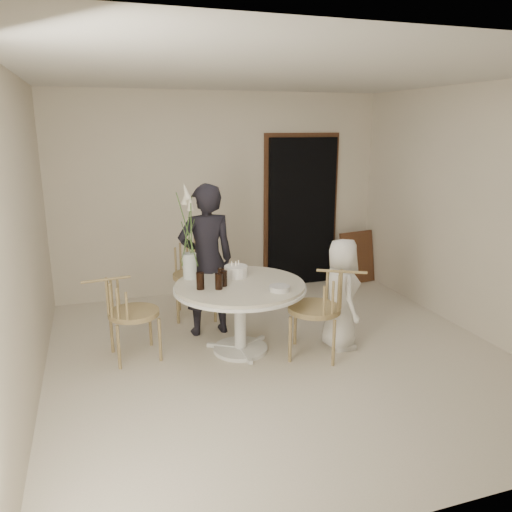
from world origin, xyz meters
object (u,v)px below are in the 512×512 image
object	(u,v)px
birthday_cake	(236,271)
flower_vase	(189,245)
girl	(206,260)
boy	(341,294)
chair_far	(196,264)
table	(240,294)
chair_right	(328,300)
chair_left	(121,306)

from	to	relation	value
birthday_cake	flower_vase	xyz separation A→B (m)	(-0.47, 0.09, 0.29)
girl	boy	xyz separation A→B (m)	(1.23, -0.79, -0.26)
boy	birthday_cake	size ratio (longest dim) A/B	4.81
chair_far	boy	world-z (taller)	boy
table	chair_far	xyz separation A→B (m)	(-0.20, 1.24, -0.00)
chair_right	flower_vase	size ratio (longest dim) A/B	0.93
chair_left	boy	size ratio (longest dim) A/B	0.75
girl	boy	bearing A→B (deg)	144.86
chair_right	birthday_cake	xyz separation A→B (m)	(-0.76, 0.61, 0.20)
chair_far	birthday_cake	xyz separation A→B (m)	(0.23, -1.00, 0.17)
chair_left	boy	bearing A→B (deg)	-107.52
birthday_cake	flower_vase	bearing A→B (deg)	168.69
table	birthday_cake	world-z (taller)	birthday_cake
chair_far	girl	xyz separation A→B (m)	(-0.01, -0.66, 0.22)
boy	flower_vase	bearing A→B (deg)	75.91
flower_vase	chair_far	bearing A→B (deg)	75.24
girl	flower_vase	bearing A→B (deg)	44.18
chair_far	chair_right	distance (m)	1.89
boy	table	bearing A→B (deg)	84.32
chair_far	girl	size ratio (longest dim) A/B	0.57
chair_right	girl	distance (m)	1.40
flower_vase	chair_right	bearing A→B (deg)	-29.96
chair_right	boy	distance (m)	0.28
chair_right	girl	size ratio (longest dim) A/B	0.55
table	birthday_cake	size ratio (longest dim) A/B	5.51
boy	birthday_cake	xyz separation A→B (m)	(-0.99, 0.46, 0.21)
chair_left	flower_vase	distance (m)	0.90
table	boy	xyz separation A→B (m)	(1.02, -0.22, -0.04)
boy	birthday_cake	bearing A→B (deg)	71.81
chair_far	birthday_cake	bearing A→B (deg)	-65.69
girl	flower_vase	xyz separation A→B (m)	(-0.23, -0.24, 0.24)
chair_far	girl	bearing A→B (deg)	-79.18
chair_far	table	bearing A→B (deg)	-69.25
chair_left	table	bearing A→B (deg)	-105.97
table	chair_right	world-z (taller)	chair_right
chair_left	birthday_cake	bearing A→B (deg)	-94.40
chair_far	birthday_cake	distance (m)	1.04
chair_left	girl	size ratio (longest dim) A/B	0.52
chair_far	boy	size ratio (longest dim) A/B	0.82
table	chair_right	size ratio (longest dim) A/B	1.45
birthday_cake	chair_left	bearing A→B (deg)	-177.46
chair_far	boy	xyz separation A→B (m)	(1.22, -1.46, -0.03)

